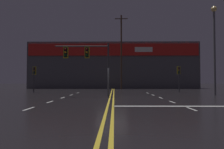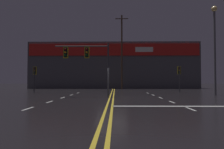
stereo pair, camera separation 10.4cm
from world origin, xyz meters
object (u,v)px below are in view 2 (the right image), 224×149
at_px(traffic_signal_median, 85,56).
at_px(traffic_signal_corner_northeast, 179,73).
at_px(streetlight_near_left, 215,37).
at_px(traffic_signal_corner_northwest, 35,73).

xyz_separation_m(traffic_signal_median, traffic_signal_corner_northeast, (10.65, 8.87, -1.16)).
bearing_deg(streetlight_near_left, traffic_signal_median, -167.19).
relative_size(traffic_signal_corner_northwest, streetlight_near_left, 0.36).
height_order(traffic_signal_median, traffic_signal_corner_northwest, traffic_signal_median).
xyz_separation_m(traffic_signal_median, traffic_signal_corner_northwest, (-7.28, 7.73, -1.22)).
bearing_deg(traffic_signal_corner_northeast, traffic_signal_median, -140.20).
xyz_separation_m(traffic_signal_corner_northeast, traffic_signal_corner_northwest, (-17.93, -1.14, -0.06)).
height_order(traffic_signal_corner_northwest, streetlight_near_left, streetlight_near_left).
bearing_deg(streetlight_near_left, traffic_signal_corner_northwest, 165.97).
distance_m(traffic_signal_median, streetlight_near_left, 12.88).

